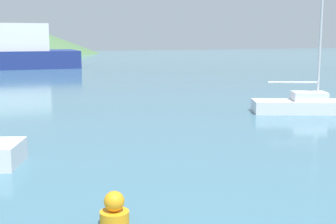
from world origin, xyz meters
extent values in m
cube|color=silver|center=(9.61, 17.97, 0.31)|extent=(5.68, 3.68, 0.62)
cube|color=silver|center=(9.61, 17.97, 0.83)|extent=(1.97, 1.71, 0.43)
cylinder|color=#BCBCC1|center=(9.99, 17.80, 4.52)|extent=(0.12, 0.12, 7.80)
cylinder|color=#BCBCC1|center=(8.85, 18.29, 1.52)|extent=(2.30, 1.07, 0.10)
cylinder|color=orange|center=(-3.20, 8.10, 0.13)|extent=(0.60, 0.60, 0.27)
sphere|color=orange|center=(-3.20, 8.10, 0.48)|extent=(0.42, 0.42, 0.42)
cone|color=#476B42|center=(4.23, 106.47, 3.15)|extent=(33.05, 33.05, 6.30)
camera|label=1|loc=(-5.62, -0.65, 3.77)|focal=50.00mm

